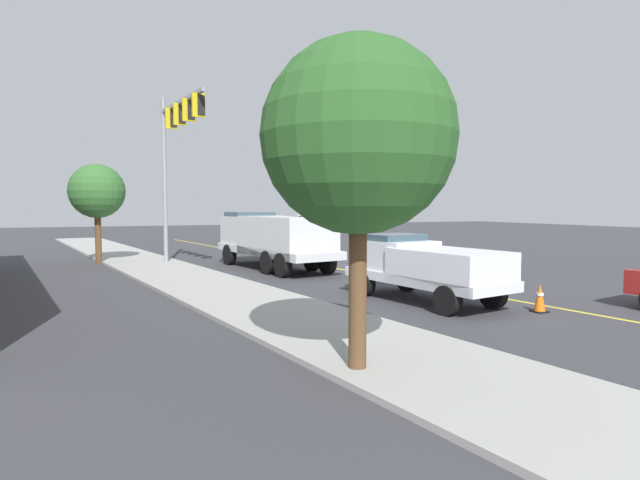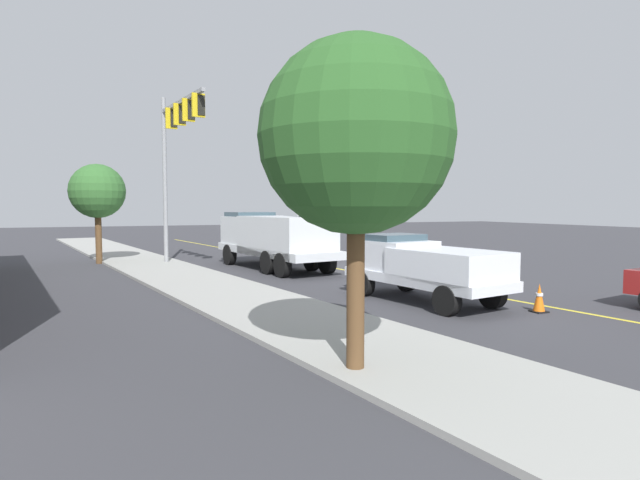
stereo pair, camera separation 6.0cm
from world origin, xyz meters
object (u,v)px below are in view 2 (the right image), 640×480
object	(u,v)px
service_pickup_truck	(425,266)
traffic_cone_leading	(539,298)
traffic_cone_mid_front	(266,252)
passing_minivan	(302,238)
utility_bucket_truck	(274,235)
traffic_signal_mast	(176,140)

from	to	relation	value
service_pickup_truck	traffic_cone_leading	distance (m)	3.38
traffic_cone_leading	traffic_cone_mid_front	distance (m)	17.40
traffic_cone_leading	passing_minivan	bearing A→B (deg)	-0.43
traffic_cone_leading	traffic_cone_mid_front	world-z (taller)	traffic_cone_mid_front
utility_bucket_truck	traffic_cone_mid_front	xyz separation A→B (m)	(4.53, -0.95, -1.19)
traffic_cone_mid_front	service_pickup_truck	bearing A→B (deg)	-176.83
utility_bucket_truck	traffic_cone_mid_front	world-z (taller)	utility_bucket_truck
service_pickup_truck	traffic_cone_leading	xyz separation A→B (m)	(-2.57, -2.08, -0.72)
traffic_cone_leading	service_pickup_truck	bearing A→B (deg)	38.99
passing_minivan	utility_bucket_truck	bearing A→B (deg)	149.46
passing_minivan	traffic_cone_mid_front	bearing A→B (deg)	126.24
traffic_cone_mid_front	utility_bucket_truck	bearing A→B (deg)	168.13
utility_bucket_truck	traffic_signal_mast	size ratio (longest dim) A/B	1.00
passing_minivan	traffic_cone_leading	world-z (taller)	passing_minivan
traffic_cone_mid_front	traffic_signal_mast	world-z (taller)	traffic_signal_mast
service_pickup_truck	traffic_cone_leading	size ratio (longest dim) A/B	7.20
passing_minivan	traffic_cone_mid_front	size ratio (longest dim) A/B	6.03
utility_bucket_truck	traffic_cone_leading	world-z (taller)	utility_bucket_truck
passing_minivan	traffic_signal_mast	world-z (taller)	traffic_signal_mast
passing_minivan	service_pickup_truck	bearing A→B (deg)	172.46
traffic_cone_mid_front	passing_minivan	bearing A→B (deg)	-53.76
traffic_cone_mid_front	traffic_signal_mast	xyz separation A→B (m)	(-2.36, 5.14, 5.75)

